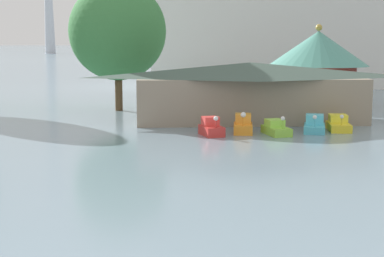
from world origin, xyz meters
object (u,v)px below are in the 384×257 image
pedal_boat_yellow (338,124)px  green_roof_pavilion (318,63)px  pedal_boat_lime (276,129)px  pedal_boat_red (211,128)px  shoreline_tree_mid (118,31)px  pedal_boat_cyan (315,125)px  pedal_boat_orange (243,125)px  background_building_block (269,1)px  boathouse (250,91)px

pedal_boat_yellow → green_roof_pavilion: (3.02, 17.34, 3.98)m
pedal_boat_lime → pedal_boat_yellow: 5.42m
pedal_boat_red → shoreline_tree_mid: 18.76m
pedal_boat_red → pedal_boat_cyan: 7.96m
pedal_boat_red → shoreline_tree_mid: bearing=-168.3°
pedal_boat_orange → background_building_block: background_building_block is taller
pedal_boat_lime → background_building_block: 48.72m
pedal_boat_yellow → green_roof_pavilion: green_roof_pavilion is taller
boathouse → shoreline_tree_mid: size_ratio=1.63×
pedal_boat_cyan → boathouse: (-4.01, 5.94, 2.10)m
pedal_boat_lime → green_roof_pavilion: size_ratio=0.28×
pedal_boat_red → pedal_boat_cyan: pedal_boat_red is taller
pedal_boat_orange → shoreline_tree_mid: (-10.22, 14.60, 7.13)m
shoreline_tree_mid → green_roof_pavilion: bearing=10.0°
pedal_boat_orange → pedal_boat_yellow: (7.46, 0.91, -0.10)m
pedal_boat_red → green_roof_pavilion: (12.93, 19.16, 3.91)m
boathouse → shoreline_tree_mid: 15.24m
pedal_boat_red → green_roof_pavilion: bearing=131.0°
pedal_boat_red → pedal_boat_cyan: size_ratio=0.80×
pedal_boat_lime → pedal_boat_orange: bearing=-120.0°
green_roof_pavilion → shoreline_tree_mid: bearing=-170.0°
shoreline_tree_mid → background_building_block: bearing=56.7°
pedal_boat_yellow → shoreline_tree_mid: (-17.68, 13.69, 7.23)m
boathouse → green_roof_pavilion: size_ratio=1.92×
pedal_boat_lime → green_roof_pavilion: green_roof_pavilion is taller
pedal_boat_cyan → shoreline_tree_mid: bearing=-117.3°
pedal_boat_lime → boathouse: bearing=175.8°
boathouse → pedal_boat_red: bearing=-118.6°
pedal_boat_cyan → pedal_boat_yellow: bearing=123.1°
pedal_boat_red → shoreline_tree_mid: size_ratio=0.20×
pedal_boat_lime → pedal_boat_yellow: size_ratio=0.96×
green_roof_pavilion → boathouse: bearing=-126.9°
pedal_boat_lime → background_building_block: background_building_block is taller
boathouse → background_building_block: (8.82, 39.50, 10.16)m
pedal_boat_red → pedal_boat_yellow: bearing=85.4°
pedal_boat_yellow → boathouse: boathouse is taller
pedal_boat_cyan → pedal_boat_yellow: 2.13m
pedal_boat_yellow → pedal_boat_red: bearing=-72.0°
pedal_boat_orange → boathouse: boathouse is taller
pedal_boat_lime → boathouse: size_ratio=0.15×
pedal_boat_lime → pedal_boat_yellow: pedal_boat_lime is taller
boathouse → pedal_boat_orange: bearing=-103.0°
green_roof_pavilion → background_building_block: 28.67m
pedal_boat_red → background_building_block: size_ratio=0.07×
pedal_boat_cyan → green_roof_pavilion: size_ratio=0.29×
pedal_boat_cyan → green_roof_pavilion: green_roof_pavilion is taller
green_roof_pavilion → shoreline_tree_mid: 21.27m
pedal_boat_orange → green_roof_pavilion: 21.40m
pedal_boat_yellow → pedal_boat_orange: bearing=-75.5°
boathouse → background_building_block: background_building_block is taller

